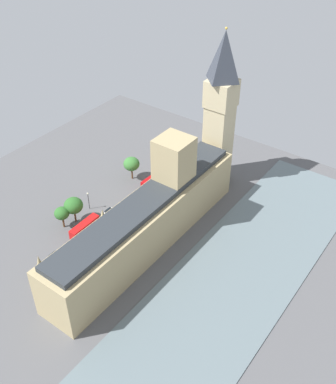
% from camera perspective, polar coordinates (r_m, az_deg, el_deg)
% --- Properties ---
extents(ground_plane, '(142.42, 142.42, 0.00)m').
position_cam_1_polar(ground_plane, '(136.45, -3.24, -6.08)').
color(ground_plane, '#565659').
extents(river_thames, '(31.11, 128.18, 0.25)m').
position_cam_1_polar(river_thames, '(125.04, 7.53, -11.48)').
color(river_thames, slate).
rests_on(river_thames, ground).
extents(parliament_building, '(12.99, 72.42, 29.27)m').
position_cam_1_polar(parliament_building, '(130.59, -2.16, -3.08)').
color(parliament_building, tan).
rests_on(parliament_building, ground).
extents(clock_tower, '(8.79, 8.79, 52.32)m').
position_cam_1_polar(clock_tower, '(148.73, 6.54, 10.44)').
color(clock_tower, '#CCBA8E').
rests_on(clock_tower, ground).
extents(double_decker_bus_midblock, '(2.92, 10.57, 4.75)m').
position_cam_1_polar(double_decker_bus_midblock, '(154.97, -1.81, 1.32)').
color(double_decker_bus_midblock, '#B20C0F').
rests_on(double_decker_bus_midblock, ground).
extents(car_silver_trailing, '(2.14, 4.50, 1.74)m').
position_cam_1_polar(car_silver_trailing, '(148.74, -4.80, -1.42)').
color(car_silver_trailing, '#B7B7BC').
rests_on(car_silver_trailing, ground).
extents(car_white_corner, '(1.92, 4.55, 1.74)m').
position_cam_1_polar(car_white_corner, '(145.98, -7.40, -2.51)').
color(car_white_corner, silver).
rests_on(car_white_corner, ground).
extents(double_decker_bus_by_river_gate, '(2.84, 10.55, 4.75)m').
position_cam_1_polar(double_decker_bus_by_river_gate, '(138.46, -10.33, -4.51)').
color(double_decker_bus_by_river_gate, red).
rests_on(double_decker_bus_by_river_gate, ground).
extents(car_blue_kerbside, '(1.94, 4.41, 1.74)m').
position_cam_1_polar(car_blue_kerbside, '(134.30, -13.98, -7.76)').
color(car_blue_kerbside, navy).
rests_on(car_blue_kerbside, ground).
extents(car_yellow_cab_far_end, '(2.05, 4.37, 1.74)m').
position_cam_1_polar(car_yellow_cab_far_end, '(129.87, -15.81, -10.09)').
color(car_yellow_cab_far_end, gold).
rests_on(car_yellow_cab_far_end, ground).
extents(pedestrian_near_tower, '(0.59, 0.49, 1.67)m').
position_cam_1_polar(pedestrian_near_tower, '(137.39, -6.25, -5.49)').
color(pedestrian_near_tower, black).
rests_on(pedestrian_near_tower, ground).
extents(plane_tree_leading, '(5.58, 5.58, 8.45)m').
position_cam_1_polar(plane_tree_leading, '(158.07, -4.57, 3.51)').
color(plane_tree_leading, brown).
rests_on(plane_tree_leading, ground).
extents(plane_tree_opposite_hall, '(5.84, 5.84, 8.70)m').
position_cam_1_polar(plane_tree_opposite_hall, '(141.85, -11.71, -1.66)').
color(plane_tree_opposite_hall, brown).
rests_on(plane_tree_opposite_hall, ground).
extents(plane_tree_under_trees, '(4.55, 4.55, 7.25)m').
position_cam_1_polar(plane_tree_under_trees, '(141.11, -13.10, -2.62)').
color(plane_tree_under_trees, brown).
rests_on(plane_tree_under_trees, ground).
extents(street_lamp_slot_10, '(0.56, 0.56, 6.39)m').
position_cam_1_polar(street_lamp_slot_10, '(146.94, -9.92, -0.71)').
color(street_lamp_slot_10, black).
rests_on(street_lamp_slot_10, ground).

